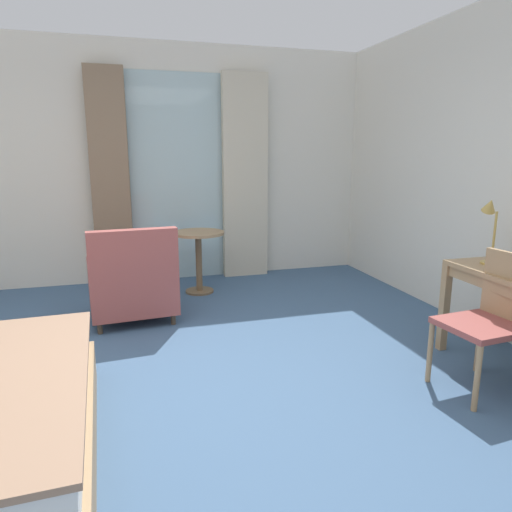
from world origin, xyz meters
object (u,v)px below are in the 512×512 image
at_px(desk_lamp, 491,222).
at_px(armchair_by_window, 133,284).
at_px(desk_chair, 493,315).
at_px(round_cafe_table, 199,249).

bearing_deg(desk_lamp, armchair_by_window, 150.18).
height_order(desk_chair, armchair_by_window, desk_chair).
distance_m(armchair_by_window, round_cafe_table, 1.06).
xyz_separation_m(armchair_by_window, round_cafe_table, (0.74, 0.74, 0.15)).
distance_m(desk_chair, armchair_by_window, 2.98).
relative_size(armchair_by_window, round_cafe_table, 1.30).
bearing_deg(desk_lamp, round_cafe_table, 129.78).
bearing_deg(armchair_by_window, round_cafe_table, 44.82).
bearing_deg(desk_chair, armchair_by_window, 138.32).
xyz_separation_m(desk_lamp, round_cafe_table, (-1.85, 2.22, -0.54)).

